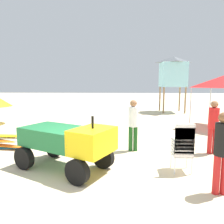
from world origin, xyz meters
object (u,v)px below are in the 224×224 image
lifeguard_near_center (133,122)px  utility_cart (67,141)px  stacked_plastic_chairs (183,144)px  lifeguard_far_right (213,123)px  lifeguard_tower (173,72)px  traffic_cone_near (96,134)px  lifeguard_near_right (222,148)px

lifeguard_near_center → utility_cart: bearing=-137.4°
stacked_plastic_chairs → utility_cart: bearing=178.5°
utility_cart → stacked_plastic_chairs: size_ratio=2.18×
lifeguard_far_right → lifeguard_tower: lifeguard_tower is taller
lifeguard_tower → traffic_cone_near: bearing=-120.3°
lifeguard_near_right → traffic_cone_near: 5.12m
utility_cart → lifeguard_near_right: 3.63m
stacked_plastic_chairs → lifeguard_far_right: 2.10m
lifeguard_near_center → lifeguard_far_right: size_ratio=1.00×
lifeguard_tower → utility_cart: bearing=-115.2°
utility_cart → stacked_plastic_chairs: 2.96m
utility_cart → lifeguard_near_right: size_ratio=1.64×
lifeguard_near_right → lifeguard_tower: (1.87, 12.42, 2.07)m
lifeguard_far_right → traffic_cone_near: lifeguard_far_right is taller
lifeguard_near_right → lifeguard_far_right: size_ratio=1.00×
lifeguard_tower → lifeguard_near_right: bearing=-98.5°
lifeguard_near_center → lifeguard_far_right: 2.55m
stacked_plastic_chairs → lifeguard_near_center: 2.10m
stacked_plastic_chairs → lifeguard_near_right: lifeguard_near_right is taller
lifeguard_near_center → lifeguard_far_right: bearing=-4.0°
stacked_plastic_chairs → lifeguard_tower: size_ratio=0.31×
lifeguard_near_right → lifeguard_far_right: bearing=70.9°
lifeguard_near_center → lifeguard_near_right: lifeguard_near_center is taller
lifeguard_far_right → lifeguard_tower: 10.08m
stacked_plastic_chairs → lifeguard_tower: 11.84m
traffic_cone_near → lifeguard_near_right: bearing=-53.5°
lifeguard_near_center → lifeguard_tower: size_ratio=0.41×
stacked_plastic_chairs → traffic_cone_near: size_ratio=2.61×
utility_cart → lifeguard_tower: lifeguard_tower is taller
lifeguard_near_center → lifeguard_tower: bearing=70.0°
lifeguard_near_center → lifeguard_near_right: size_ratio=1.00×
utility_cart → lifeguard_far_right: bearing=18.8°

